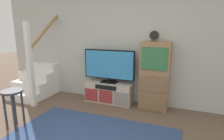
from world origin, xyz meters
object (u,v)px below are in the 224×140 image
(media_console, at_px, (109,92))
(desk_clock, at_px, (154,36))
(television, at_px, (109,65))
(side_cabinet, at_px, (155,76))
(bar_stool_near, at_px, (13,100))

(media_console, xyz_separation_m, desk_clock, (0.97, -0.00, 1.29))
(desk_clock, bearing_deg, television, 178.30)
(side_cabinet, bearing_deg, bar_stool_near, -141.80)
(side_cabinet, height_order, bar_stool_near, side_cabinet)
(side_cabinet, xyz_separation_m, bar_stool_near, (-2.07, -1.63, -0.20))
(media_console, xyz_separation_m, side_cabinet, (1.01, 0.01, 0.47))
(television, xyz_separation_m, bar_stool_near, (-1.06, -1.64, -0.35))
(desk_clock, height_order, bar_stool_near, desk_clock)
(side_cabinet, relative_size, bar_stool_near, 2.09)
(television, distance_m, desk_clock, 1.17)
(media_console, bearing_deg, desk_clock, -0.28)
(desk_clock, bearing_deg, side_cabinet, 18.70)
(media_console, height_order, television, television)
(media_console, xyz_separation_m, bar_stool_near, (-1.06, -1.62, 0.27))
(desk_clock, relative_size, bar_stool_near, 0.32)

